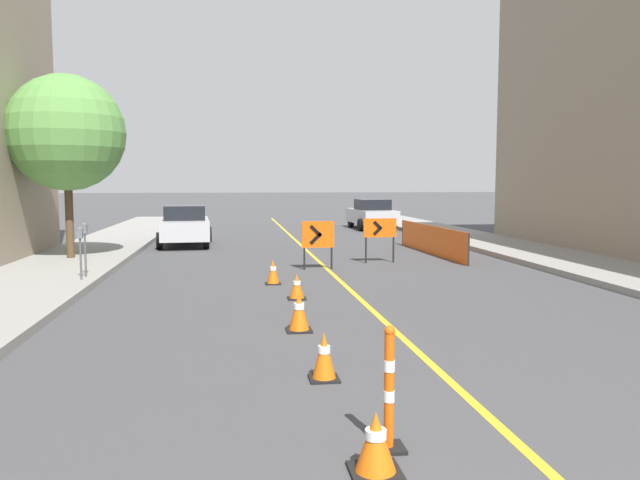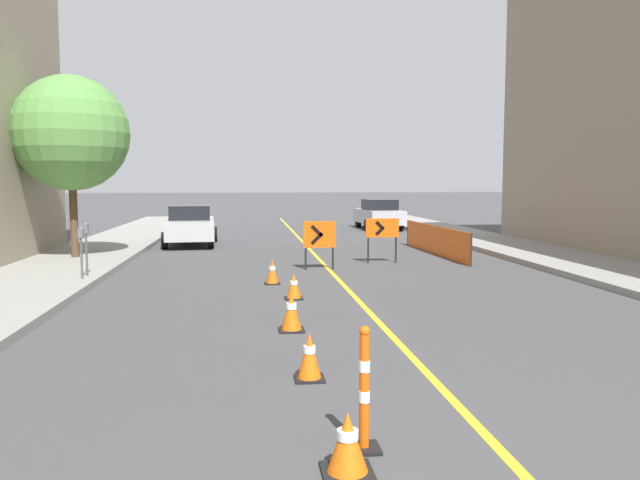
{
  "view_description": "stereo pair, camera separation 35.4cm",
  "coord_description": "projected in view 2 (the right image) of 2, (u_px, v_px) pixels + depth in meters",
  "views": [
    {
      "loc": [
        -2.68,
        0.03,
        2.49
      ],
      "look_at": [
        -0.44,
        15.92,
        1.0
      ],
      "focal_mm": 35.0,
      "sensor_mm": 36.0,
      "label": 1
    },
    {
      "loc": [
        -2.33,
        -0.02,
        2.49
      ],
      "look_at": [
        -0.44,
        15.92,
        1.0
      ],
      "focal_mm": 35.0,
      "sensor_mm": 36.0,
      "label": 2
    }
  ],
  "objects": [
    {
      "name": "lane_stripe",
      "position": [
        314.0,
        253.0,
        21.85
      ],
      "size": [
        0.12,
        43.16,
        0.01
      ],
      "color": "gold",
      "rests_on": "ground_plane"
    },
    {
      "name": "sidewalk_left",
      "position": [
        93.0,
        254.0,
        20.97
      ],
      "size": [
        3.11,
        43.16,
        0.17
      ],
      "color": "gray",
      "rests_on": "ground_plane"
    },
    {
      "name": "sidewalk_right",
      "position": [
        517.0,
        248.0,
        22.72
      ],
      "size": [
        3.11,
        43.16,
        0.17
      ],
      "color": "gray",
      "rests_on": "ground_plane"
    },
    {
      "name": "traffic_cone_second",
      "position": [
        348.0,
        444.0,
        5.31
      ],
      "size": [
        0.44,
        0.44,
        0.55
      ],
      "color": "black",
      "rests_on": "ground_plane"
    },
    {
      "name": "traffic_cone_third",
      "position": [
        309.0,
        356.0,
        7.86
      ],
      "size": [
        0.38,
        0.38,
        0.61
      ],
      "color": "black",
      "rests_on": "ground_plane"
    },
    {
      "name": "traffic_cone_fourth",
      "position": [
        291.0,
        312.0,
        10.44
      ],
      "size": [
        0.43,
        0.43,
        0.67
      ],
      "color": "black",
      "rests_on": "ground_plane"
    },
    {
      "name": "traffic_cone_fifth",
      "position": [
        294.0,
        287.0,
        13.31
      ],
      "size": [
        0.39,
        0.39,
        0.55
      ],
      "color": "black",
      "rests_on": "ground_plane"
    },
    {
      "name": "traffic_cone_farthest",
      "position": [
        272.0,
        272.0,
        15.27
      ],
      "size": [
        0.38,
        0.38,
        0.61
      ],
      "color": "black",
      "rests_on": "ground_plane"
    },
    {
      "name": "delineator_post_front",
      "position": [
        364.0,
        397.0,
        5.77
      ],
      "size": [
        0.3,
        0.3,
        1.18
      ],
      "color": "black",
      "rests_on": "ground_plane"
    },
    {
      "name": "arrow_barricade_primary",
      "position": [
        319.0,
        236.0,
        17.76
      ],
      "size": [
        0.92,
        0.08,
        1.38
      ],
      "rotation": [
        0.0,
        0.0,
        -0.0
      ],
      "color": "#EF560C",
      "rests_on": "ground_plane"
    },
    {
      "name": "arrow_barricade_secondary",
      "position": [
        382.0,
        231.0,
        19.21
      ],
      "size": [
        1.03,
        0.1,
        1.38
      ],
      "rotation": [
        0.0,
        0.0,
        -0.03
      ],
      "color": "#EF560C",
      "rests_on": "ground_plane"
    },
    {
      "name": "safety_mesh_fence",
      "position": [
        435.0,
        240.0,
        21.63
      ],
      "size": [
        0.24,
        6.62,
        0.99
      ],
      "rotation": [
        0.0,
        0.0,
        1.6
      ],
      "color": "#EF560C",
      "rests_on": "ground_plane"
    },
    {
      "name": "parked_car_curb_near",
      "position": [
        191.0,
        225.0,
        24.59
      ],
      "size": [
        2.05,
        4.4,
        1.59
      ],
      "rotation": [
        0.0,
        0.0,
        0.06
      ],
      "color": "#B7B7BC",
      "rests_on": "ground_plane"
    },
    {
      "name": "parked_car_curb_mid",
      "position": [
        379.0,
        214.0,
        33.04
      ],
      "size": [
        2.02,
        4.39,
        1.59
      ],
      "rotation": [
        0.0,
        0.0,
        0.05
      ],
      "color": "#B7B7BC",
      "rests_on": "ground_plane"
    },
    {
      "name": "parking_meter_near_curb",
      "position": [
        81.0,
        242.0,
        14.91
      ],
      "size": [
        0.12,
        0.11,
        1.27
      ],
      "color": "#4C4C51",
      "rests_on": "sidewalk_left"
    },
    {
      "name": "parking_meter_far_curb",
      "position": [
        86.0,
        238.0,
        15.38
      ],
      "size": [
        0.12,
        0.11,
        1.34
      ],
      "color": "#4C4C51",
      "rests_on": "sidewalk_left"
    },
    {
      "name": "street_tree_left_near",
      "position": [
        71.0,
        133.0,
        19.02
      ],
      "size": [
        3.51,
        3.51,
        5.57
      ],
      "color": "#4C3823",
      "rests_on": "sidewalk_left"
    }
  ]
}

